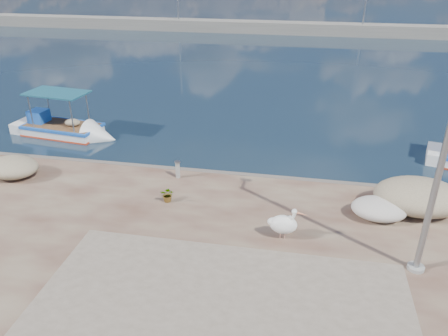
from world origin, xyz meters
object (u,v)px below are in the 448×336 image
(pelican, at_px, (284,224))
(lamp_post, at_px, (443,155))
(boat_left, at_px, (62,130))
(bollard_near, at_px, (178,169))

(pelican, distance_m, lamp_post, 4.57)
(pelican, height_order, lamp_post, lamp_post)
(lamp_post, bearing_deg, boat_left, 151.11)
(boat_left, bearing_deg, pelican, -26.47)
(pelican, relative_size, lamp_post, 0.16)
(boat_left, distance_m, pelican, 13.46)
(boat_left, relative_size, bollard_near, 8.06)
(boat_left, xyz_separation_m, bollard_near, (7.11, -4.28, 0.66))
(pelican, bearing_deg, bollard_near, 148.89)
(boat_left, height_order, pelican, boat_left)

